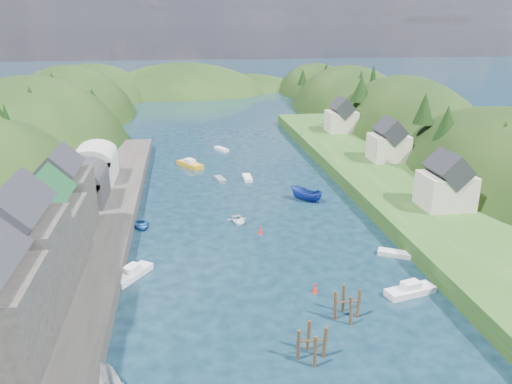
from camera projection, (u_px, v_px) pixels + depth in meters
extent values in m
plane|color=black|center=(240.00, 175.00, 96.57)|extent=(600.00, 600.00, 0.00)
ellipsoid|color=black|center=(37.00, 189.00, 116.79)|extent=(44.00, 75.56, 52.00)
ellipsoid|color=black|center=(73.00, 144.00, 156.79)|extent=(44.00, 75.56, 48.19)
ellipsoid|color=black|center=(94.00, 115.00, 195.55)|extent=(44.00, 75.56, 39.00)
ellipsoid|color=black|center=(503.00, 236.00, 88.41)|extent=(36.00, 75.56, 44.49)
ellipsoid|color=black|center=(402.00, 170.00, 128.83)|extent=(36.00, 75.56, 48.00)
ellipsoid|color=black|center=(349.00, 133.00, 168.85)|extent=(36.00, 75.56, 44.49)
ellipsoid|color=black|center=(317.00, 108.00, 207.65)|extent=(36.00, 75.56, 36.00)
ellipsoid|color=black|center=(184.00, 116.00, 210.71)|extent=(80.00, 60.00, 44.00)
ellipsoid|color=black|center=(247.00, 115.00, 224.54)|extent=(70.00, 56.00, 36.00)
cone|color=black|center=(7.00, 127.00, 79.14)|extent=(3.35, 3.35, 7.61)
cone|color=black|center=(31.00, 102.00, 99.20)|extent=(4.73, 4.73, 6.36)
cone|color=black|center=(33.00, 95.00, 108.07)|extent=(4.34, 4.34, 6.76)
cone|color=black|center=(51.00, 109.00, 116.54)|extent=(5.28, 5.28, 5.69)
cone|color=black|center=(53.00, 85.00, 129.29)|extent=(4.77, 4.77, 6.64)
cone|color=black|center=(92.00, 97.00, 136.37)|extent=(4.07, 4.07, 4.94)
cone|color=black|center=(89.00, 82.00, 153.04)|extent=(4.56, 4.56, 9.34)
cone|color=black|center=(72.00, 88.00, 156.51)|extent=(4.75, 4.75, 6.04)
cone|color=black|center=(97.00, 82.00, 170.20)|extent=(4.27, 4.27, 6.32)
cone|color=black|center=(503.00, 140.00, 77.82)|extent=(5.03, 5.03, 5.81)
cone|color=black|center=(446.00, 127.00, 88.13)|extent=(5.29, 5.29, 7.73)
cone|color=black|center=(424.00, 108.00, 95.09)|extent=(4.07, 4.07, 5.96)
cone|color=black|center=(420.00, 120.00, 106.54)|extent=(3.40, 3.40, 5.95)
cone|color=black|center=(399.00, 95.00, 121.50)|extent=(4.94, 4.94, 8.26)
cone|color=black|center=(361.00, 89.00, 123.97)|extent=(5.25, 5.25, 6.43)
cone|color=black|center=(373.00, 80.00, 137.68)|extent=(3.36, 3.36, 8.63)
cone|color=black|center=(361.00, 82.00, 148.46)|extent=(4.57, 4.57, 7.31)
cone|color=black|center=(334.00, 82.00, 166.10)|extent=(3.59, 3.59, 5.95)
cone|color=black|center=(326.00, 72.00, 172.56)|extent=(4.14, 4.14, 5.76)
cone|color=black|center=(303.00, 77.00, 183.40)|extent=(3.83, 3.83, 5.87)
cube|color=#2D2B28|center=(83.00, 242.00, 64.91)|extent=(12.00, 110.00, 2.00)
cube|color=#234719|center=(26.00, 244.00, 63.87)|extent=(12.00, 110.00, 2.50)
cube|color=#2D2B28|center=(21.00, 266.00, 46.94)|extent=(8.00, 9.00, 9.00)
cube|color=black|center=(12.00, 212.00, 45.16)|extent=(5.88, 9.36, 5.88)
cube|color=#2D2B28|center=(47.00, 236.00, 55.68)|extent=(8.00, 9.00, 7.00)
cube|color=#1E592D|center=(41.00, 199.00, 54.23)|extent=(5.88, 9.36, 5.88)
cube|color=#2D2B28|center=(64.00, 204.00, 63.94)|extent=(7.00, 8.00, 8.00)
cube|color=black|center=(59.00, 168.00, 62.36)|extent=(5.15, 8.32, 5.15)
cube|color=#2D2D30|center=(82.00, 189.00, 75.82)|extent=(7.00, 9.00, 4.00)
cylinder|color=#2D2D30|center=(81.00, 177.00, 75.16)|extent=(7.00, 9.00, 7.00)
cube|color=#B2B2A8|center=(95.00, 168.00, 87.04)|extent=(7.00, 9.00, 4.00)
cylinder|color=#B2B2A8|center=(94.00, 157.00, 86.39)|extent=(7.00, 9.00, 7.00)
cube|color=#234719|center=(383.00, 179.00, 90.23)|extent=(16.00, 120.00, 2.40)
cube|color=beige|center=(445.00, 191.00, 72.46)|extent=(7.00, 6.00, 5.00)
cube|color=black|center=(448.00, 169.00, 71.37)|extent=(5.15, 6.24, 5.15)
cube|color=beige|center=(388.00, 148.00, 97.05)|extent=(7.00, 6.00, 5.00)
cube|color=black|center=(390.00, 131.00, 95.96)|extent=(5.15, 6.24, 5.15)
cube|color=beige|center=(341.00, 121.00, 122.17)|extent=(7.00, 6.00, 5.00)
cube|color=black|center=(342.00, 108.00, 121.08)|extent=(5.15, 6.24, 5.15)
cylinder|color=#382314|center=(325.00, 345.00, 43.99)|extent=(0.32, 0.32, 3.66)
cylinder|color=#382314|center=(308.00, 338.00, 44.93)|extent=(0.32, 0.32, 3.66)
cylinder|color=#382314|center=(298.00, 347.00, 43.66)|extent=(0.32, 0.32, 3.66)
cylinder|color=#382314|center=(315.00, 355.00, 42.72)|extent=(0.32, 0.32, 3.66)
cylinder|color=#382314|center=(312.00, 340.00, 43.63)|extent=(2.83, 0.16, 0.16)
cylinder|color=#382314|center=(358.00, 306.00, 49.98)|extent=(0.32, 0.32, 3.68)
cylinder|color=#382314|center=(343.00, 301.00, 50.94)|extent=(0.32, 0.32, 3.68)
cylinder|color=#382314|center=(335.00, 308.00, 49.65)|extent=(0.32, 0.32, 3.68)
cylinder|color=#382314|center=(351.00, 314.00, 48.69)|extent=(0.32, 0.32, 3.68)
cylinder|color=#382314|center=(347.00, 302.00, 49.62)|extent=(2.89, 0.16, 0.16)
cone|color=red|center=(315.00, 289.00, 54.77)|extent=(0.70, 0.70, 0.90)
sphere|color=red|center=(315.00, 285.00, 54.61)|extent=(0.30, 0.30, 0.30)
cone|color=red|center=(260.00, 230.00, 69.92)|extent=(0.70, 0.70, 0.90)
sphere|color=red|center=(260.00, 227.00, 69.76)|extent=(0.30, 0.30, 0.30)
cube|color=silver|center=(132.00, 274.00, 58.03)|extent=(4.74, 5.66, 0.79)
cube|color=silver|center=(132.00, 268.00, 57.78)|extent=(2.19, 2.35, 0.70)
cube|color=white|center=(247.00, 178.00, 93.79)|extent=(1.46, 4.32, 0.60)
cube|color=white|center=(221.00, 149.00, 114.76)|extent=(3.26, 4.43, 0.60)
imported|color=white|center=(239.00, 221.00, 73.86)|extent=(3.32, 4.32, 0.83)
cube|color=#C28816|center=(190.00, 165.00, 101.80)|extent=(5.50, 6.75, 0.93)
cube|color=silver|center=(190.00, 161.00, 101.52)|extent=(2.57, 2.79, 0.70)
cube|color=slate|center=(220.00, 179.00, 93.06)|extent=(2.24, 4.20, 0.56)
cube|color=silver|center=(396.00, 254.00, 63.33)|extent=(4.63, 3.42, 0.63)
imported|color=navy|center=(141.00, 225.00, 72.18)|extent=(3.74, 4.68, 0.87)
cube|color=silver|center=(410.00, 291.00, 54.45)|extent=(5.91, 3.13, 0.79)
cube|color=silver|center=(411.00, 285.00, 54.19)|extent=(2.22, 1.73, 0.70)
imported|color=navy|center=(306.00, 195.00, 82.54)|extent=(5.82, 5.63, 2.27)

